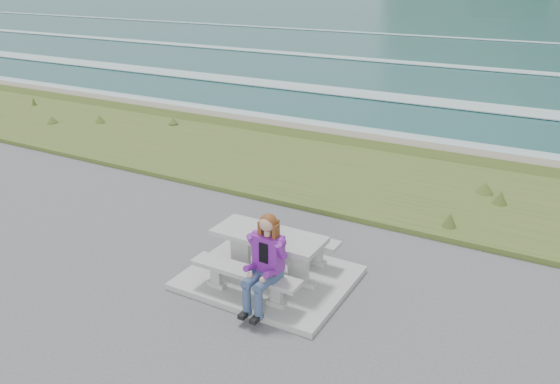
% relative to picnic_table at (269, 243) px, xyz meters
% --- Properties ---
extents(concrete_slab, '(2.60, 2.10, 0.10)m').
position_rel_picnic_table_xyz_m(concrete_slab, '(-0.00, 0.00, -0.63)').
color(concrete_slab, gray).
rests_on(concrete_slab, ground).
extents(picnic_table, '(1.80, 0.75, 0.75)m').
position_rel_picnic_table_xyz_m(picnic_table, '(0.00, 0.00, 0.00)').
color(picnic_table, gray).
rests_on(picnic_table, concrete_slab).
extents(bench_landward, '(1.80, 0.35, 0.45)m').
position_rel_picnic_table_xyz_m(bench_landward, '(0.00, -0.70, -0.23)').
color(bench_landward, gray).
rests_on(bench_landward, concrete_slab).
extents(bench_seaward, '(1.80, 0.35, 0.45)m').
position_rel_picnic_table_xyz_m(bench_seaward, '(0.00, 0.70, -0.23)').
color(bench_seaward, gray).
rests_on(bench_seaward, concrete_slab).
extents(grass_verge, '(160.00, 4.50, 0.22)m').
position_rel_picnic_table_xyz_m(grass_verge, '(-0.00, 5.00, -0.68)').
color(grass_verge, '#3B5921').
rests_on(grass_verge, ground).
extents(shore_drop, '(160.00, 0.80, 2.20)m').
position_rel_picnic_table_xyz_m(shore_drop, '(-0.00, 7.90, -0.68)').
color(shore_drop, '#6C6651').
rests_on(shore_drop, ground).
extents(ocean, '(1600.00, 1600.00, 0.09)m').
position_rel_picnic_table_xyz_m(ocean, '(-0.00, 25.09, -2.42)').
color(ocean, '#1C4F50').
rests_on(ocean, ground).
extents(seated_woman, '(0.43, 0.74, 1.45)m').
position_rel_picnic_table_xyz_m(seated_woman, '(0.39, -0.84, -0.05)').
color(seated_woman, navy).
rests_on(seated_woman, concrete_slab).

